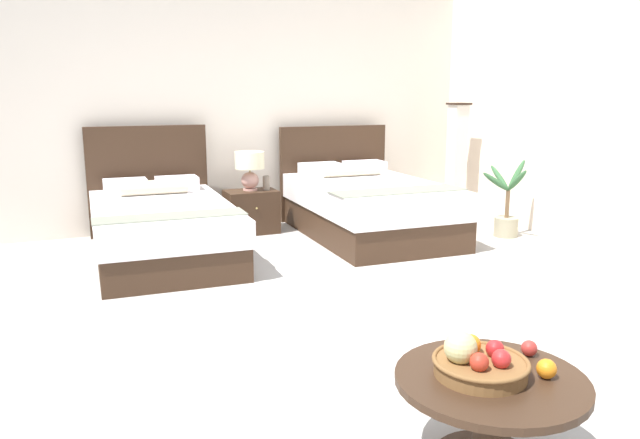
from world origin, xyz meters
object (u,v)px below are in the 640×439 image
(nightstand, at_px, (251,212))
(fruit_bowl, at_px, (478,362))
(vase, at_px, (266,183))
(loose_apple, at_px, (529,348))
(coffee_table, at_px, (490,400))
(potted_palm, at_px, (506,213))
(bed_near_window, at_px, (161,226))
(loose_orange, at_px, (547,369))
(table_lamp, at_px, (250,166))
(bed_near_corner, at_px, (368,206))
(floor_lamp_corner, at_px, (456,161))

(nightstand, xyz_separation_m, fruit_bowl, (-0.42, -4.59, 0.23))
(vase, distance_m, loose_apple, 4.49)
(coffee_table, xyz_separation_m, fruit_bowl, (-0.05, 0.03, 0.17))
(potted_palm, bearing_deg, bed_near_window, 169.49)
(loose_apple, height_order, loose_orange, loose_orange)
(loose_apple, distance_m, potted_palm, 4.15)
(nightstand, distance_m, loose_apple, 4.52)
(table_lamp, height_order, coffee_table, table_lamp)
(nightstand, xyz_separation_m, table_lamp, (0.00, 0.02, 0.52))
(potted_palm, bearing_deg, fruit_bowl, -131.68)
(potted_palm, bearing_deg, vase, 151.99)
(nightstand, xyz_separation_m, coffee_table, (-0.37, -4.62, 0.06))
(fruit_bowl, height_order, loose_orange, fruit_bowl)
(coffee_table, relative_size, loose_apple, 11.16)
(bed_near_corner, xyz_separation_m, floor_lamp_corner, (1.48, 0.45, 0.38))
(vase, bearing_deg, floor_lamp_corner, -3.35)
(bed_near_window, distance_m, bed_near_corner, 2.24)
(fruit_bowl, height_order, floor_lamp_corner, floor_lamp_corner)
(table_lamp, bearing_deg, floor_lamp_corner, -4.44)
(potted_palm, bearing_deg, floor_lamp_corner, 84.36)
(vase, xyz_separation_m, loose_orange, (-0.34, -4.68, -0.12))
(vase, relative_size, loose_apple, 2.23)
(nightstand, distance_m, potted_palm, 2.83)
(bed_near_window, xyz_separation_m, loose_orange, (0.92, -4.10, 0.15))
(table_lamp, bearing_deg, bed_near_window, -149.73)
(table_lamp, relative_size, loose_apple, 5.97)
(bed_near_corner, xyz_separation_m, nightstand, (-1.14, 0.63, -0.09))
(loose_orange, distance_m, floor_lamp_corner, 5.34)
(loose_orange, bearing_deg, coffee_table, 153.12)
(bed_near_corner, distance_m, potted_palm, 1.52)
(vase, bearing_deg, nightstand, 166.79)
(bed_near_corner, relative_size, coffee_table, 2.73)
(table_lamp, height_order, potted_palm, table_lamp)
(bed_near_window, xyz_separation_m, floor_lamp_corner, (3.72, 0.43, 0.41))
(potted_palm, bearing_deg, bed_near_corner, 154.38)
(fruit_bowl, xyz_separation_m, potted_palm, (2.94, 3.30, -0.21))
(coffee_table, distance_m, loose_apple, 0.34)
(table_lamp, height_order, vase, table_lamp)
(fruit_bowl, relative_size, loose_orange, 4.88)
(coffee_table, height_order, loose_orange, loose_orange)
(vase, distance_m, fruit_bowl, 4.58)
(bed_near_corner, xyz_separation_m, loose_orange, (-1.32, -4.09, 0.12))
(bed_near_corner, bearing_deg, bed_near_window, 179.68)
(vase, distance_m, loose_orange, 4.70)
(nightstand, distance_m, coffee_table, 4.63)
(bed_near_window, height_order, loose_apple, bed_near_window)
(vase, height_order, loose_apple, vase)
(bed_near_corner, distance_m, vase, 1.16)
(loose_apple, bearing_deg, vase, 86.77)
(bed_near_corner, relative_size, fruit_bowl, 5.43)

